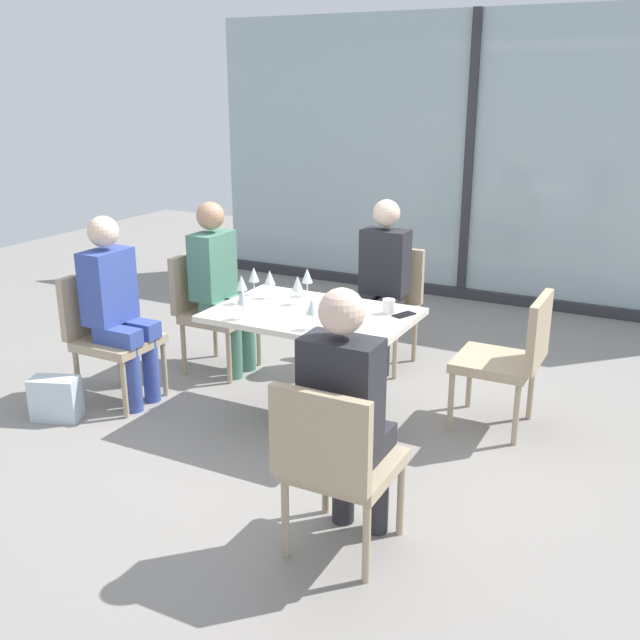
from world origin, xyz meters
The scene contains 22 objects.
ground_plane centered at (0.00, 0.00, 0.00)m, with size 12.00×12.00×0.00m, color gray.
window_wall_backdrop centered at (0.00, 3.20, 1.21)m, with size 5.45×0.10×2.70m.
dining_table_main centered at (0.00, 0.00, 0.53)m, with size 1.21×0.81×0.73m.
chair_side_end centered at (-1.39, -0.31, 0.50)m, with size 0.50×0.46×0.87m.
chair_near_window centered at (0.00, 1.19, 0.50)m, with size 0.46×0.51×0.87m.
chair_front_right centered at (0.75, -1.19, 0.50)m, with size 0.46×0.50×0.87m.
chair_far_left centered at (-1.12, 0.47, 0.50)m, with size 0.50×0.46×0.87m.
chair_far_right centered at (1.12, 0.47, 0.50)m, with size 0.50×0.46×0.87m.
person_side_end centered at (-1.28, -0.31, 0.70)m, with size 0.39×0.34×1.26m.
person_near_window centered at (0.00, 1.08, 0.70)m, with size 0.34×0.39×1.26m.
person_front_right centered at (0.75, -1.08, 0.70)m, with size 0.34×0.39×1.26m.
person_far_left centered at (-1.01, 0.47, 0.70)m, with size 0.39×0.34×1.26m.
wine_glass_0 centered at (-0.20, 0.30, 0.86)m, with size 0.07×0.07×0.18m.
wine_glass_1 centered at (0.15, -0.29, 0.86)m, with size 0.07×0.07×0.18m.
wine_glass_2 centered at (-0.16, 0.10, 0.86)m, with size 0.07×0.07×0.18m.
wine_glass_3 centered at (-0.39, 0.14, 0.86)m, with size 0.07×0.07×0.18m.
wine_glass_4 centered at (-0.48, -0.04, 0.86)m, with size 0.07×0.07×0.18m.
wine_glass_5 centered at (-0.30, -0.31, 0.86)m, with size 0.07×0.07×0.18m.
wine_glass_6 centered at (-0.52, 0.16, 0.86)m, with size 0.07×0.07×0.18m.
coffee_cup centered at (0.42, 0.19, 0.78)m, with size 0.08×0.08×0.09m, color white.
cell_phone_on_table centered at (0.52, 0.20, 0.73)m, with size 0.07×0.14×0.01m, color black.
handbag_0 centered at (-1.48, -0.73, 0.14)m, with size 0.30×0.16×0.28m, color silver.
Camera 1 is at (2.01, -3.77, 2.07)m, focal length 41.25 mm.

